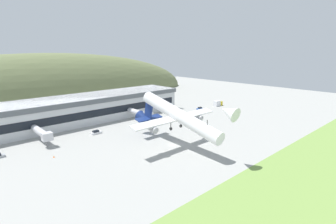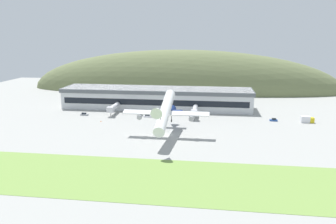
# 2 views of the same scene
# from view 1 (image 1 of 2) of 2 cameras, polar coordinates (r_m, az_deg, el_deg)

# --- Properties ---
(ground_plane) EXTENTS (348.83, 348.83, 0.00)m
(ground_plane) POSITION_cam_1_polar(r_m,az_deg,el_deg) (96.39, 1.34, -7.10)
(ground_plane) COLOR #9E9E99
(grass_strip_foreground) EXTENTS (313.94, 31.58, 0.08)m
(grass_strip_foreground) POSITION_cam_1_polar(r_m,az_deg,el_deg) (74.18, 27.07, -15.27)
(grass_strip_foreground) COLOR #759947
(grass_strip_foreground) RESTS_ON ground_plane
(hill_backdrop) EXTENTS (243.19, 52.07, 63.32)m
(hill_backdrop) POSITION_cam_1_polar(r_m,az_deg,el_deg) (195.23, -24.60, 2.26)
(hill_backdrop) COLOR #667047
(hill_backdrop) RESTS_ON ground_plane
(terminal_building) EXTENTS (112.33, 21.96, 12.05)m
(terminal_building) POSITION_cam_1_polar(r_m,az_deg,el_deg) (130.70, -19.69, 0.73)
(terminal_building) COLOR silver
(terminal_building) RESTS_ON ground_plane
(jetway_0) EXTENTS (3.38, 15.89, 5.43)m
(jetway_0) POSITION_cam_1_polar(r_m,az_deg,el_deg) (107.02, -25.78, -4.12)
(jetway_0) COLOR silver
(jetway_0) RESTS_ON ground_plane
(jetway_1) EXTENTS (3.38, 17.30, 5.43)m
(jetway_1) POSITION_cam_1_polar(r_m,az_deg,el_deg) (125.85, -5.94, -0.33)
(jetway_1) COLOR silver
(jetway_1) RESTS_ON ground_plane
(cargo_airplane) EXTENTS (37.19, 46.34, 15.21)m
(cargo_airplane) POSITION_cam_1_polar(r_m,az_deg,el_deg) (91.12, 2.08, -0.87)
(cargo_airplane) COLOR white
(service_car_1) EXTENTS (4.51, 1.82, 1.50)m
(service_car_1) POSITION_cam_1_polar(r_m,az_deg,el_deg) (111.95, -15.37, -4.30)
(service_car_1) COLOR silver
(service_car_1) RESTS_ON ground_plane
(service_car_2) EXTENTS (3.87, 1.85, 1.46)m
(service_car_2) POSITION_cam_1_polar(r_m,az_deg,el_deg) (152.14, 6.92, 0.75)
(service_car_2) COLOR #264C99
(service_car_2) RESTS_ON ground_plane
(fuel_truck) EXTENTS (6.29, 2.50, 3.25)m
(fuel_truck) POSITION_cam_1_polar(r_m,az_deg,el_deg) (163.80, 10.80, 1.86)
(fuel_truck) COLOR gold
(fuel_truck) RESTS_ON ground_plane
(traffic_cone_0) EXTENTS (0.52, 0.52, 0.58)m
(traffic_cone_0) POSITION_cam_1_polar(r_m,az_deg,el_deg) (93.04, -23.59, -8.88)
(traffic_cone_0) COLOR orange
(traffic_cone_0) RESTS_ON ground_plane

